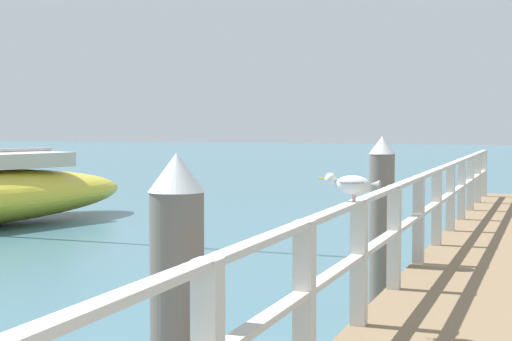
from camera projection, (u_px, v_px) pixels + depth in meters
name	position (u px, v px, depth m)	size (l,w,h in m)	color
pier_railing	(419.00, 209.00, 9.74)	(0.12, 18.85, 0.99)	beige
dock_piling_near	(177.00, 336.00, 4.46)	(0.29, 0.29, 1.91)	#6B6056
dock_piling_far	(382.00, 221.00, 9.68)	(0.29, 0.29, 1.91)	#6B6056
seagull_foreground	(352.00, 184.00, 6.54)	(0.48, 0.19, 0.21)	white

